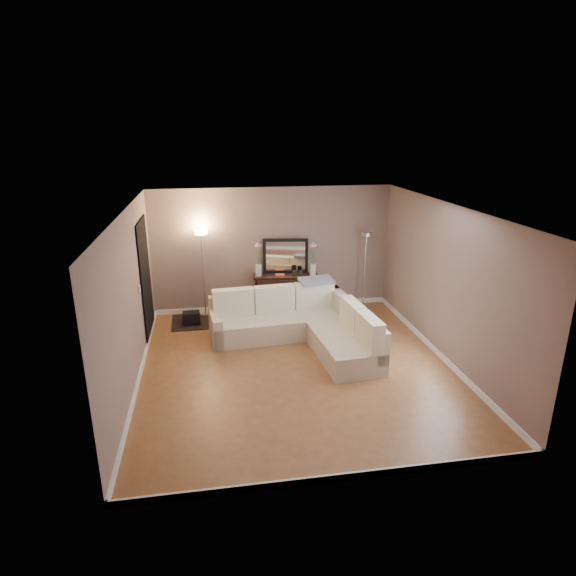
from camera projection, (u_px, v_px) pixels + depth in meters
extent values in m
cube|color=brown|center=(296.00, 367.00, 7.91)|extent=(5.00, 5.50, 0.01)
cube|color=white|center=(297.00, 208.00, 7.08)|extent=(5.00, 5.50, 0.01)
cube|color=gray|center=(273.00, 250.00, 10.08)|extent=(5.00, 0.02, 2.60)
cube|color=gray|center=(345.00, 379.00, 4.91)|extent=(5.00, 0.02, 2.60)
cube|color=gray|center=(130.00, 301.00, 7.10)|extent=(0.02, 5.50, 2.60)
cube|color=gray|center=(447.00, 284.00, 7.89)|extent=(0.02, 5.50, 2.60)
cube|color=white|center=(273.00, 306.00, 10.45)|extent=(5.00, 0.03, 0.10)
cube|color=white|center=(340.00, 477.00, 5.34)|extent=(5.00, 0.03, 0.10)
cube|color=white|center=(140.00, 376.00, 7.50)|extent=(0.03, 5.50, 0.10)
cube|color=white|center=(438.00, 353.00, 8.28)|extent=(0.03, 5.50, 0.10)
cube|color=black|center=(146.00, 280.00, 8.76)|extent=(0.02, 1.20, 2.20)
cube|color=white|center=(140.00, 289.00, 7.93)|extent=(0.02, 0.08, 0.12)
cube|color=beige|center=(280.00, 325.00, 9.06)|extent=(2.62, 1.10, 0.39)
cube|color=beige|center=(276.00, 305.00, 9.29)|extent=(2.56, 0.41, 0.55)
cube|color=beige|center=(216.00, 327.00, 8.75)|extent=(0.25, 0.90, 0.55)
cube|color=beige|center=(345.00, 348.00, 8.13)|extent=(1.01, 1.64, 0.39)
cube|color=beige|center=(355.00, 321.00, 8.53)|extent=(0.40, 2.47, 0.55)
cube|color=#F6EEC8|center=(233.00, 302.00, 8.94)|extent=(0.78, 0.28, 0.51)
cube|color=#F6EEC8|center=(274.00, 299.00, 9.12)|extent=(0.78, 0.28, 0.51)
cube|color=#F6EEC8|center=(314.00, 295.00, 9.30)|extent=(0.78, 0.28, 0.51)
cube|color=#F6EEC8|center=(352.00, 315.00, 8.31)|extent=(0.27, 0.72, 0.51)
cube|color=#F6EEC8|center=(370.00, 332.00, 7.63)|extent=(0.27, 0.72, 0.51)
cube|color=gray|center=(316.00, 280.00, 9.24)|extent=(0.69, 0.46, 0.09)
cube|color=black|center=(286.00, 276.00, 9.99)|extent=(1.36, 0.53, 0.04)
cube|color=black|center=(256.00, 297.00, 9.97)|extent=(0.05, 0.05, 0.78)
cube|color=black|center=(257.00, 293.00, 10.24)|extent=(0.05, 0.05, 0.78)
cube|color=black|center=(315.00, 297.00, 10.00)|extent=(0.05, 0.05, 0.78)
cube|color=black|center=(314.00, 292.00, 10.27)|extent=(0.05, 0.05, 0.78)
cube|color=black|center=(286.00, 304.00, 10.18)|extent=(1.28, 0.49, 0.03)
cube|color=#BF3333|center=(260.00, 299.00, 10.13)|extent=(0.05, 0.17, 0.19)
cube|color=#3359A5|center=(262.00, 299.00, 10.13)|extent=(0.06, 0.17, 0.21)
cube|color=gold|center=(264.00, 298.00, 10.13)|extent=(0.06, 0.17, 0.23)
cube|color=#3F7F4C|center=(267.00, 299.00, 10.14)|extent=(0.07, 0.17, 0.19)
cube|color=#994C99|center=(269.00, 299.00, 10.14)|extent=(0.05, 0.17, 0.21)
cube|color=orange|center=(271.00, 298.00, 10.13)|extent=(0.06, 0.17, 0.23)
cube|color=#262626|center=(273.00, 299.00, 10.14)|extent=(0.06, 0.17, 0.19)
cube|color=#4C99B2|center=(276.00, 299.00, 10.14)|extent=(0.07, 0.17, 0.21)
cube|color=#B2A58C|center=(278.00, 298.00, 10.14)|extent=(0.05, 0.17, 0.23)
cube|color=brown|center=(280.00, 299.00, 10.15)|extent=(0.06, 0.17, 0.19)
cube|color=navy|center=(282.00, 298.00, 10.14)|extent=(0.06, 0.17, 0.21)
cube|color=gold|center=(285.00, 298.00, 10.14)|extent=(0.07, 0.17, 0.23)
cube|color=black|center=(286.00, 256.00, 10.03)|extent=(0.94, 0.17, 0.74)
cube|color=white|center=(286.00, 256.00, 10.01)|extent=(0.81, 0.12, 0.61)
cube|color=#CC5524|center=(280.00, 275.00, 9.95)|extent=(0.20, 0.15, 0.04)
cube|color=black|center=(295.00, 273.00, 9.92)|extent=(0.10, 0.03, 0.13)
cube|color=black|center=(301.00, 274.00, 9.93)|extent=(0.08, 0.03, 0.11)
cylinder|color=silver|center=(259.00, 270.00, 9.93)|extent=(0.14, 0.14, 0.25)
cylinder|color=#38722D|center=(257.00, 257.00, 9.84)|extent=(0.10, 0.02, 0.42)
sphere|color=#E5598C|center=(256.00, 247.00, 9.77)|extent=(0.08, 0.08, 0.07)
cylinder|color=#38722D|center=(258.00, 256.00, 9.84)|extent=(0.06, 0.02, 0.45)
sphere|color=white|center=(257.00, 246.00, 9.77)|extent=(0.08, 0.08, 0.07)
cylinder|color=#38722D|center=(258.00, 256.00, 9.83)|extent=(0.01, 0.01, 0.47)
sphere|color=#598CE5|center=(258.00, 245.00, 9.76)|extent=(0.08, 0.08, 0.07)
cylinder|color=#38722D|center=(259.00, 257.00, 9.84)|extent=(0.05, 0.02, 0.43)
sphere|color=#E58C4C|center=(259.00, 247.00, 9.77)|extent=(0.08, 0.08, 0.07)
cylinder|color=#38722D|center=(259.00, 256.00, 9.84)|extent=(0.10, 0.02, 0.44)
sphere|color=#D866B2|center=(260.00, 246.00, 9.77)|extent=(0.08, 0.08, 0.07)
cylinder|color=silver|center=(313.00, 270.00, 9.96)|extent=(0.14, 0.14, 0.25)
cylinder|color=#38722D|center=(312.00, 256.00, 9.87)|extent=(0.10, 0.02, 0.42)
sphere|color=#E5598C|center=(311.00, 246.00, 9.80)|extent=(0.08, 0.08, 0.07)
cylinder|color=#38722D|center=(313.00, 256.00, 9.87)|extent=(0.06, 0.02, 0.45)
sphere|color=white|center=(312.00, 245.00, 9.80)|extent=(0.08, 0.08, 0.07)
cylinder|color=#38722D|center=(313.00, 255.00, 9.87)|extent=(0.01, 0.01, 0.47)
sphere|color=#598CE5|center=(313.00, 244.00, 9.79)|extent=(0.08, 0.08, 0.07)
cylinder|color=#38722D|center=(313.00, 256.00, 9.87)|extent=(0.05, 0.02, 0.43)
sphere|color=#E58C4C|center=(314.00, 246.00, 9.81)|extent=(0.08, 0.08, 0.07)
cylinder|color=#38722D|center=(314.00, 256.00, 9.87)|extent=(0.10, 0.02, 0.44)
sphere|color=#D866B2|center=(315.00, 245.00, 9.80)|extent=(0.08, 0.08, 0.07)
cylinder|color=silver|center=(206.00, 314.00, 10.08)|extent=(0.24, 0.24, 0.03)
cylinder|color=silver|center=(204.00, 275.00, 9.81)|extent=(0.03, 0.03, 1.71)
cylinder|color=#FFBF72|center=(201.00, 232.00, 9.52)|extent=(0.26, 0.26, 0.08)
cylinder|color=silver|center=(363.00, 307.00, 10.50)|extent=(0.22, 0.22, 0.03)
cylinder|color=silver|center=(365.00, 272.00, 10.25)|extent=(0.02, 0.02, 1.59)
cylinder|color=silver|center=(367.00, 234.00, 9.98)|extent=(0.24, 0.24, 0.07)
cube|color=black|center=(201.00, 321.00, 9.74)|extent=(1.20, 0.91, 0.02)
cube|color=black|center=(191.00, 317.00, 9.58)|extent=(0.34, 0.24, 0.22)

